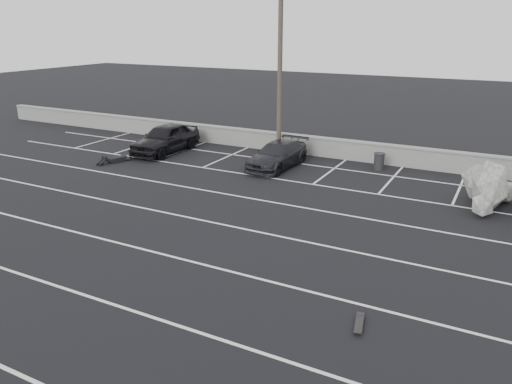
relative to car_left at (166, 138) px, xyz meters
The scene contains 9 objects.
ground 13.79m from the car_left, 51.29° to the right, with size 120.00×120.00×0.00m, color black.
seawall 9.21m from the car_left, 20.72° to the left, with size 50.00×0.45×1.06m.
stall_lines 10.65m from the car_left, 36.61° to the right, with size 36.00×20.05×0.01m.
car_left is the anchor object (origin of this frame).
car_right 6.93m from the car_left, ahead, with size 1.78×4.38×1.27m, color black.
utility_pole 7.57m from the car_left, 22.56° to the left, with size 1.28×0.26×9.58m.
trash_bin 11.82m from the car_left, 10.12° to the left, with size 0.61×0.61×0.85m.
person 2.98m from the car_left, 110.16° to the right, with size 1.59×2.58×0.48m, color black, non-canonical shape.
skateboard 18.85m from the car_left, 38.51° to the right, with size 0.34×0.78×0.09m.
Camera 1 is at (8.74, -11.35, 6.97)m, focal length 35.00 mm.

